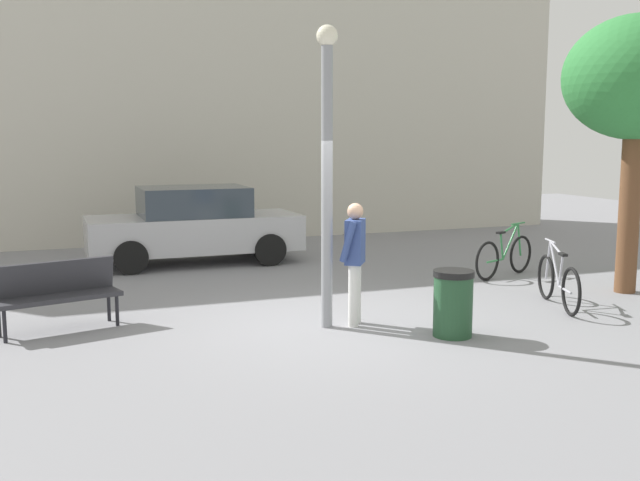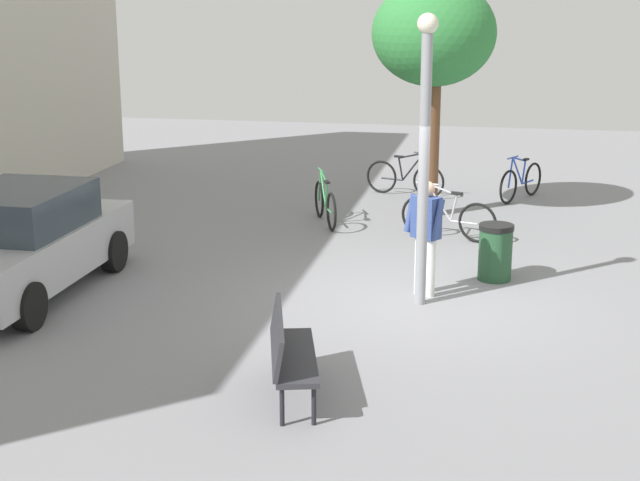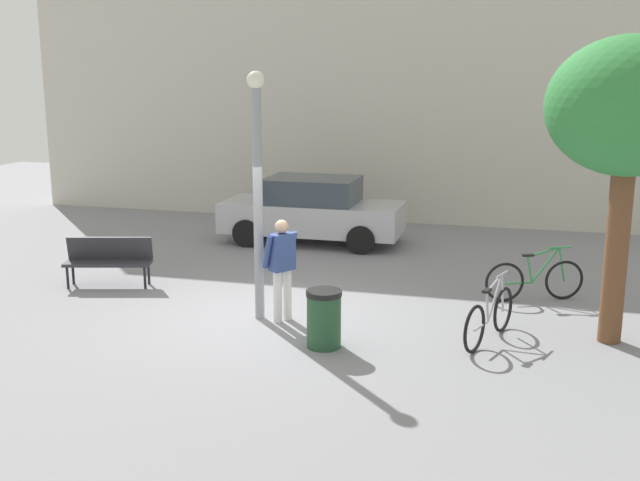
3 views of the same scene
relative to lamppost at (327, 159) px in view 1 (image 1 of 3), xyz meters
The scene contains 10 objects.
ground_plane 2.26m from the lamppost, 10.30° to the left, with size 36.00×36.00×0.00m, color gray.
building_facade 9.78m from the lamppost, 89.24° to the left, with size 19.77×2.00×8.36m, color beige.
lamppost is the anchor object (origin of this frame).
person_by_lamppost 1.35m from the lamppost, ahead, with size 0.52×0.62×1.67m.
park_bench 3.97m from the lamppost, 161.94° to the left, with size 1.67×0.87×0.92m.
plaza_tree 5.56m from the lamppost, ahead, with size 2.32×2.32×4.47m.
bicycle_green 5.22m from the lamppost, 26.81° to the left, with size 1.69×0.75×0.97m.
bicycle_silver 4.13m from the lamppost, ahead, with size 0.65×1.72×0.97m.
parked_car_silver 5.88m from the lamppost, 97.03° to the left, with size 4.20×1.83×1.55m.
trash_bin 2.48m from the lamppost, 36.46° to the right, with size 0.53×0.53×0.86m.
Camera 1 is at (-3.61, -9.01, 2.56)m, focal length 41.11 mm.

